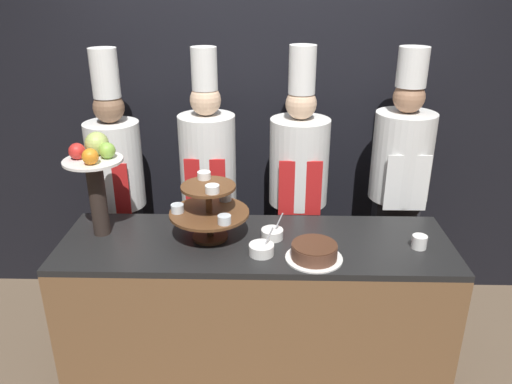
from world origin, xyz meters
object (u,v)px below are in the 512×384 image
at_px(tiered_stand, 209,207).
at_px(serving_bowl_near, 261,249).
at_px(cup_white, 419,242).
at_px(chef_center_left, 209,181).
at_px(serving_bowl_far, 272,234).
at_px(chef_center_right, 298,183).
at_px(fruit_pedestal, 96,170).
at_px(cake_round, 314,252).
at_px(chef_left, 117,182).
at_px(chef_right, 399,180).

xyz_separation_m(tiered_stand, serving_bowl_near, (0.29, -0.17, -0.16)).
relative_size(tiered_stand, cup_white, 5.44).
xyz_separation_m(tiered_stand, chef_center_left, (-0.07, 0.54, -0.07)).
relative_size(serving_bowl_far, chef_center_right, 0.08).
bearing_deg(fruit_pedestal, tiered_stand, -5.09).
bearing_deg(serving_bowl_near, tiered_stand, 148.79).
height_order(fruit_pedestal, cake_round, fruit_pedestal).
xyz_separation_m(fruit_pedestal, cake_round, (1.17, -0.27, -0.33)).
distance_m(fruit_pedestal, chef_left, 0.56).
relative_size(cup_white, chef_right, 0.04).
relative_size(serving_bowl_near, chef_left, 0.09).
height_order(cup_white, serving_bowl_far, serving_bowl_far).
bearing_deg(chef_center_left, fruit_pedestal, -138.31).
height_order(fruit_pedestal, chef_left, chef_left).
distance_m(chef_center_left, chef_right, 1.22).
height_order(tiered_stand, chef_left, chef_left).
bearing_deg(chef_right, serving_bowl_far, -146.46).
xyz_separation_m(cake_round, serving_bowl_near, (-0.27, 0.04, -0.01)).
relative_size(fruit_pedestal, cup_white, 7.12).
distance_m(tiered_stand, chef_right, 1.28).
relative_size(fruit_pedestal, serving_bowl_far, 3.65).
bearing_deg(chef_center_left, chef_right, 0.00).
bearing_deg(fruit_pedestal, chef_right, 15.40).
bearing_deg(cup_white, cake_round, -167.35).
distance_m(tiered_stand, cake_round, 0.61).
bearing_deg(chef_center_right, chef_center_left, -179.99).
distance_m(cake_round, serving_bowl_near, 0.27).
xyz_separation_m(serving_bowl_near, chef_center_right, (0.23, 0.72, 0.08)).
bearing_deg(chef_center_right, chef_left, 180.00).
bearing_deg(chef_left, tiered_stand, -39.38).
bearing_deg(serving_bowl_near, chef_center_left, 116.17).
bearing_deg(fruit_pedestal, cake_round, -12.96).
relative_size(serving_bowl_near, chef_center_right, 0.09).
distance_m(tiered_stand, fruit_pedestal, 0.64).
relative_size(chef_center_left, chef_right, 1.00).
height_order(cake_round, chef_right, chef_right).
height_order(chef_left, chef_center_right, chef_center_right).
bearing_deg(tiered_stand, chef_center_right, 46.53).
bearing_deg(chef_center_left, serving_bowl_far, -52.84).
xyz_separation_m(cup_white, chef_center_right, (-0.61, 0.63, 0.08)).
bearing_deg(chef_center_left, cup_white, -27.85).
bearing_deg(tiered_stand, chef_right, 25.11).
xyz_separation_m(tiered_stand, cake_round, (0.56, -0.21, -0.15)).
bearing_deg(tiered_stand, cake_round, -21.08).
relative_size(fruit_pedestal, chef_center_left, 0.31).
bearing_deg(cake_round, serving_bowl_near, 171.39).
relative_size(chef_left, chef_center_left, 1.00).
xyz_separation_m(fruit_pedestal, serving_bowl_far, (0.96, -0.05, -0.35)).
bearing_deg(chef_center_right, serving_bowl_near, -107.63).
distance_m(cake_round, serving_bowl_far, 0.30).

